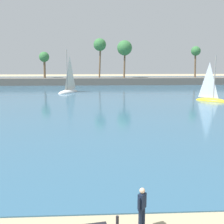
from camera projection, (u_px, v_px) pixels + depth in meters
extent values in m
cube|color=#33607F|center=(86.00, 90.00, 64.59)|extent=(220.00, 106.38, 0.06)
cube|color=#605B54|center=(88.00, 81.00, 77.42)|extent=(102.92, 6.00, 1.80)
cylinder|color=brown|center=(195.00, 64.00, 79.04)|extent=(0.58, 0.67, 6.88)
sphere|color=#38753D|center=(196.00, 51.00, 78.45)|extent=(2.49, 2.49, 2.49)
cylinder|color=brown|center=(45.00, 67.00, 76.53)|extent=(0.66, 0.63, 5.33)
sphere|color=#38753D|center=(44.00, 57.00, 76.08)|extent=(2.58, 2.58, 2.58)
cylinder|color=brown|center=(100.00, 61.00, 77.42)|extent=(0.76, 0.68, 8.43)
sphere|color=#38753D|center=(100.00, 45.00, 76.70)|extent=(3.21, 3.21, 3.21)
cylinder|color=brown|center=(124.00, 63.00, 76.69)|extent=(0.65, 0.81, 7.59)
sphere|color=#38753D|center=(125.00, 48.00, 76.04)|extent=(3.80, 3.80, 3.80)
cylinder|color=black|center=(117.00, 222.00, 9.88)|extent=(0.10, 0.10, 0.44)
cylinder|color=#141E33|center=(140.00, 220.00, 11.22)|extent=(0.15, 0.15, 0.86)
cylinder|color=#141E33|center=(143.00, 217.00, 11.40)|extent=(0.15, 0.15, 0.86)
cube|color=#141E33|center=(142.00, 201.00, 11.18)|extent=(0.36, 0.39, 0.58)
sphere|color=beige|center=(142.00, 191.00, 11.11)|extent=(0.21, 0.21, 0.21)
cylinder|color=#141E33|center=(139.00, 204.00, 11.00)|extent=(0.09, 0.09, 0.50)
cylinder|color=#141E33|center=(145.00, 200.00, 11.38)|extent=(0.09, 0.09, 0.50)
ellipsoid|color=white|center=(68.00, 93.00, 58.41)|extent=(4.56, 6.23, 1.22)
cylinder|color=gray|center=(67.00, 70.00, 57.37)|extent=(0.18, 0.18, 7.63)
pyramid|color=silver|center=(70.00, 73.00, 58.39)|extent=(1.49, 2.49, 6.49)
ellipsoid|color=yellow|center=(212.00, 101.00, 46.22)|extent=(4.79, 4.64, 1.03)
cylinder|color=gray|center=(215.00, 77.00, 45.42)|extent=(0.15, 0.15, 6.42)
pyramid|color=silver|center=(209.00, 80.00, 46.06)|extent=(1.79, 1.70, 5.46)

